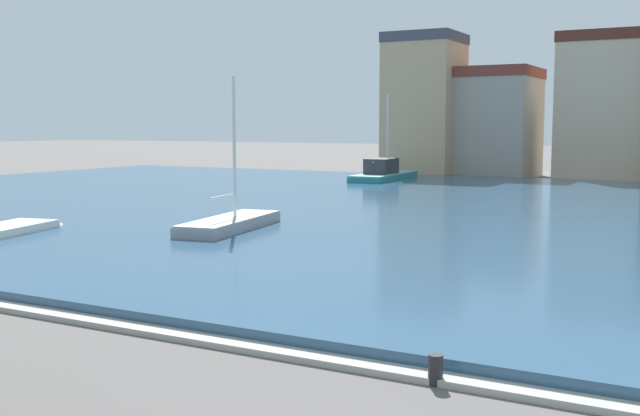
# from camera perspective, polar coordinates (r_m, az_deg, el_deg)

# --- Properties ---
(harbor_water) EXTENTS (82.54, 43.96, 0.32)m
(harbor_water) POSITION_cam_1_polar(r_m,az_deg,el_deg) (34.85, 14.90, -0.54)
(harbor_water) COLOR #2D5170
(harbor_water) RESTS_ON ground
(quay_edge_coping) EXTENTS (82.54, 0.50, 0.12)m
(quay_edge_coping) POSITION_cam_1_polar(r_m,az_deg,el_deg) (14.58, -6.53, -10.11)
(quay_edge_coping) COLOR #ADA89E
(quay_edge_coping) RESTS_ON ground
(sailboat_grey) EXTENTS (2.56, 6.71, 5.92)m
(sailboat_grey) POSITION_cam_1_polar(r_m,az_deg,el_deg) (28.75, -6.23, -1.30)
(sailboat_grey) COLOR #939399
(sailboat_grey) RESTS_ON ground
(sailboat_teal) EXTENTS (2.77, 9.20, 6.29)m
(sailboat_teal) POSITION_cam_1_polar(r_m,az_deg,el_deg) (54.06, 5.02, 2.45)
(sailboat_teal) COLOR teal
(sailboat_teal) RESTS_ON ground
(mooring_bollard) EXTENTS (0.24, 0.24, 0.50)m
(mooring_bollard) POSITION_cam_1_polar(r_m,az_deg,el_deg) (12.60, 8.64, -11.88)
(mooring_bollard) COLOR #232326
(mooring_bollard) RESTS_ON ground
(townhouse_narrow_midrow) EXTENTS (5.55, 5.54, 11.31)m
(townhouse_narrow_midrow) POSITION_cam_1_polar(r_m,az_deg,el_deg) (61.85, 7.81, 7.61)
(townhouse_narrow_midrow) COLOR tan
(townhouse_narrow_midrow) RESTS_ON ground
(townhouse_corner_house) EXTENTS (6.97, 7.02, 8.57)m
(townhouse_corner_house) POSITION_cam_1_polar(r_m,az_deg,el_deg) (62.30, 12.67, 6.24)
(townhouse_corner_house) COLOR gray
(townhouse_corner_house) RESTS_ON ground
(townhouse_wide_warehouse) EXTENTS (6.32, 6.32, 10.94)m
(townhouse_wide_warehouse) POSITION_cam_1_polar(r_m,az_deg,el_deg) (61.53, 20.47, 7.11)
(townhouse_wide_warehouse) COLOR #C6B293
(townhouse_wide_warehouse) RESTS_ON ground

